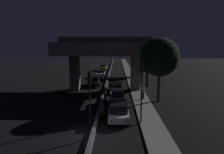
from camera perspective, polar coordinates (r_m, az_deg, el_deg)
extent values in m
plane|color=black|center=(17.67, -4.90, -14.92)|extent=(200.00, 200.00, 0.00)
cube|color=#4C4C51|center=(51.62, -0.77, 0.78)|extent=(0.32, 126.00, 0.37)
cube|color=gray|center=(44.78, 5.21, -0.56)|extent=(2.08, 126.00, 0.14)
cube|color=slate|center=(34.34, -9.66, 1.20)|extent=(1.41, 1.67, 5.55)
cube|color=slate|center=(33.84, 6.11, 1.17)|extent=(1.41, 1.67, 5.55)
cube|color=slate|center=(33.51, -1.86, 7.44)|extent=(14.30, 9.79, 1.80)
cube|color=#333335|center=(33.51, -1.87, 9.75)|extent=(14.30, 0.40, 0.90)
cylinder|color=black|center=(19.34, -5.85, -5.34)|extent=(0.14, 0.14, 4.82)
cube|color=black|center=(19.18, -5.86, -0.18)|extent=(0.30, 0.28, 0.95)
sphere|color=black|center=(19.29, -5.82, 0.76)|extent=(0.18, 0.18, 0.18)
sphere|color=black|center=(19.33, -5.81, -0.11)|extent=(0.18, 0.18, 0.18)
sphere|color=green|center=(19.37, -5.79, -0.98)|extent=(0.18, 0.18, 0.18)
cylinder|color=black|center=(19.21, 7.70, -4.01)|extent=(0.14, 0.14, 5.77)
cube|color=black|center=(19.04, 7.77, 2.62)|extent=(0.30, 0.28, 0.95)
sphere|color=black|center=(19.16, 7.74, 3.55)|extent=(0.18, 0.18, 0.18)
sphere|color=black|center=(19.19, 7.72, 2.66)|extent=(0.18, 0.18, 0.18)
sphere|color=green|center=(19.22, 7.71, 1.78)|extent=(0.18, 0.18, 0.18)
cylinder|color=#2D2D30|center=(42.80, 5.16, 4.84)|extent=(0.18, 0.18, 8.77)
cylinder|color=#2D2D30|center=(42.71, 3.98, 10.53)|extent=(1.85, 0.10, 0.10)
ellipsoid|color=#F2B759|center=(42.67, 2.72, 10.41)|extent=(0.56, 0.32, 0.24)
cube|color=silver|center=(20.73, 1.72, -9.49)|extent=(1.83, 4.30, 0.57)
cube|color=black|center=(20.54, 1.72, -7.75)|extent=(1.61, 2.58, 0.74)
cylinder|color=black|center=(22.18, -0.65, -9.06)|extent=(0.20, 0.68, 0.68)
cylinder|color=black|center=(22.20, 4.00, -9.07)|extent=(0.20, 0.68, 0.68)
cylinder|color=black|center=(19.49, -0.92, -11.55)|extent=(0.20, 0.68, 0.68)
cylinder|color=black|center=(19.51, 4.42, -11.56)|extent=(0.20, 0.68, 0.68)
cube|color=red|center=(18.68, -0.21, -11.42)|extent=(0.18, 0.03, 0.11)
cube|color=red|center=(18.70, 3.77, -11.43)|extent=(0.18, 0.03, 0.11)
cube|color=silver|center=(26.19, 1.44, -5.64)|extent=(1.86, 4.05, 0.70)
cube|color=black|center=(26.03, 1.45, -4.14)|extent=(1.59, 2.45, 0.70)
cylinder|color=black|center=(27.53, -0.42, -5.70)|extent=(0.22, 0.60, 0.59)
cylinder|color=black|center=(27.59, 3.05, -5.67)|extent=(0.22, 0.60, 0.59)
cylinder|color=black|center=(24.98, -0.34, -7.16)|extent=(0.22, 0.60, 0.59)
cylinder|color=black|center=(25.06, 3.49, -7.13)|extent=(0.22, 0.60, 0.59)
cube|color=red|center=(24.22, 0.24, -6.71)|extent=(0.18, 0.04, 0.11)
cube|color=red|center=(24.28, 3.07, -6.69)|extent=(0.18, 0.04, 0.11)
cube|color=gold|center=(33.06, 1.05, -2.73)|extent=(1.90, 4.45, 0.58)
cube|color=black|center=(32.86, 1.06, -1.87)|extent=(1.59, 1.81, 0.47)
cylinder|color=black|center=(34.52, -0.44, -2.75)|extent=(0.23, 0.67, 0.67)
cylinder|color=black|center=(34.57, 2.37, -2.74)|extent=(0.23, 0.67, 0.67)
cylinder|color=black|center=(31.68, -0.39, -3.75)|extent=(0.23, 0.67, 0.67)
cylinder|color=black|center=(31.74, 2.67, -3.74)|extent=(0.23, 0.67, 0.67)
cube|color=red|center=(30.88, 0.07, -3.47)|extent=(0.18, 0.04, 0.11)
cube|color=red|center=(30.93, 2.32, -3.46)|extent=(0.18, 0.04, 0.11)
cube|color=black|center=(37.64, -4.68, -1.37)|extent=(1.99, 4.81, 0.62)
cube|color=black|center=(37.52, -4.69, -0.30)|extent=(1.69, 2.91, 0.79)
cylinder|color=black|center=(36.12, -3.44, -2.26)|extent=(0.23, 0.68, 0.67)
cylinder|color=black|center=(36.22, -6.17, -2.27)|extent=(0.23, 0.68, 0.67)
cylinder|color=black|center=(39.19, -3.29, -1.42)|extent=(0.23, 0.68, 0.67)
cylinder|color=black|center=(39.28, -5.81, -1.43)|extent=(0.23, 0.68, 0.67)
cube|color=white|center=(39.96, -3.61, -0.92)|extent=(0.18, 0.04, 0.11)
cube|color=white|center=(40.03, -5.37, -0.93)|extent=(0.18, 0.04, 0.11)
cube|color=silver|center=(47.49, -2.96, 0.71)|extent=(1.90, 4.38, 0.74)
cube|color=black|center=(47.62, -2.95, 1.48)|extent=(1.63, 2.12, 0.48)
cylinder|color=black|center=(46.09, -1.95, 0.02)|extent=(0.21, 0.61, 0.61)
cylinder|color=black|center=(46.18, -4.13, 0.01)|extent=(0.21, 0.61, 0.61)
cylinder|color=black|center=(48.92, -1.85, 0.50)|extent=(0.21, 0.61, 0.61)
cylinder|color=black|center=(49.00, -3.90, 0.50)|extent=(0.21, 0.61, 0.61)
cube|color=white|center=(49.63, -2.11, 0.92)|extent=(0.18, 0.03, 0.11)
cube|color=white|center=(49.69, -3.56, 0.91)|extent=(0.18, 0.03, 0.11)
cube|color=gold|center=(60.45, -2.30, 2.39)|extent=(1.85, 4.55, 0.73)
cube|color=black|center=(60.50, -2.29, 2.98)|extent=(1.57, 1.84, 0.50)
cylinder|color=black|center=(58.94, -1.60, 1.88)|extent=(0.22, 0.70, 0.69)
cylinder|color=black|center=(59.10, -3.24, 1.89)|extent=(0.22, 0.70, 0.69)
cylinder|color=black|center=(61.89, -1.39, 2.19)|extent=(0.22, 0.70, 0.69)
cylinder|color=black|center=(62.03, -2.95, 2.20)|extent=(0.22, 0.70, 0.69)
cube|color=white|center=(62.65, -1.56, 2.50)|extent=(0.18, 0.03, 0.11)
cube|color=white|center=(62.75, -2.66, 2.50)|extent=(0.18, 0.03, 0.11)
cylinder|color=black|center=(21.95, -2.41, -9.31)|extent=(0.10, 0.63, 0.63)
cylinder|color=black|center=(20.85, -2.50, -10.28)|extent=(0.12, 0.64, 0.63)
cube|color=maroon|center=(21.33, -2.46, -9.22)|extent=(0.27, 0.89, 0.32)
cylinder|color=#3F3F44|center=(21.20, -2.47, -8.04)|extent=(0.33, 0.33, 0.59)
sphere|color=#B21919|center=(21.09, -2.47, -6.95)|extent=(0.24, 0.24, 0.24)
cube|color=red|center=(20.74, -2.51, -9.74)|extent=(0.08, 0.03, 0.08)
cylinder|color=black|center=(27.75, -1.59, -5.65)|extent=(0.11, 0.53, 0.53)
cylinder|color=black|center=(26.41, -1.93, -6.38)|extent=(0.13, 0.53, 0.53)
cube|color=navy|center=(27.02, -1.76, -5.55)|extent=(0.31, 1.07, 0.32)
cylinder|color=navy|center=(26.93, -1.76, -4.73)|extent=(0.34, 0.34, 0.48)
sphere|color=#B21919|center=(26.85, -1.76, -3.99)|extent=(0.24, 0.24, 0.24)
cube|color=red|center=(26.30, -1.94, -5.94)|extent=(0.08, 0.03, 0.08)
cylinder|color=black|center=(33.50, -0.45, -3.18)|extent=(0.10, 0.56, 0.56)
cylinder|color=black|center=(32.13, -0.45, -3.68)|extent=(0.12, 0.56, 0.56)
cube|color=black|center=(32.77, -0.45, -3.05)|extent=(0.27, 1.07, 0.32)
cylinder|color=#3F3F44|center=(32.69, -0.45, -2.35)|extent=(0.33, 0.33, 0.49)
sphere|color=black|center=(32.63, -0.45, -1.72)|extent=(0.24, 0.24, 0.24)
cube|color=red|center=(32.04, -0.45, -3.31)|extent=(0.08, 0.03, 0.08)
cylinder|color=#2D261E|center=(28.26, 8.14, -4.90)|extent=(0.28, 0.28, 0.80)
cylinder|color=beige|center=(28.10, 8.17, -3.44)|extent=(0.33, 0.33, 0.67)
sphere|color=tan|center=(28.02, 8.19, -2.55)|extent=(0.22, 0.22, 0.22)
cylinder|color=#38281C|center=(27.56, 12.08, -2.48)|extent=(0.36, 0.36, 3.77)
sphere|color=black|center=(27.13, 12.31, 5.16)|extent=(4.76, 4.76, 4.76)
cylinder|color=#2D2116|center=(37.10, 9.16, -0.33)|extent=(0.48, 0.48, 2.90)
sphere|color=black|center=(36.78, 9.26, 4.10)|extent=(3.79, 3.79, 3.79)
cylinder|color=#38281C|center=(49.73, 7.99, 1.71)|extent=(0.43, 0.43, 2.60)
sphere|color=black|center=(49.48, 8.06, 5.20)|extent=(4.61, 4.61, 4.61)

